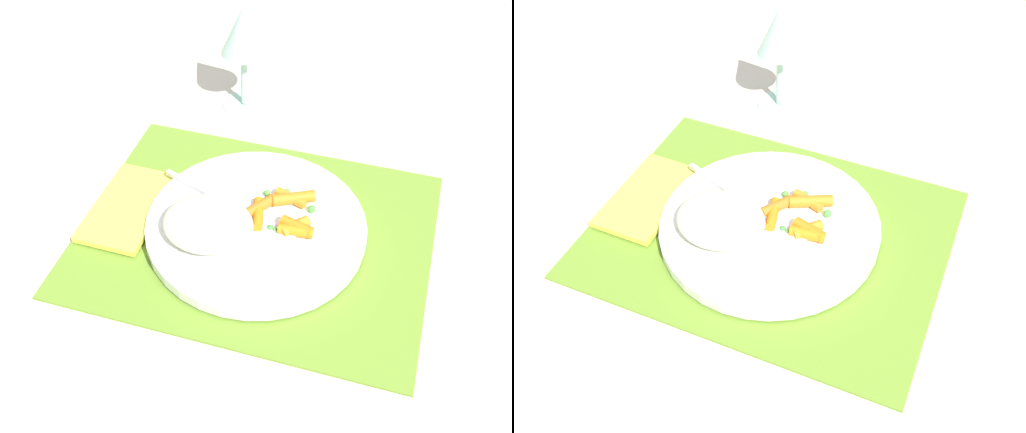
# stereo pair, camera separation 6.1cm
# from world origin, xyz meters

# --- Properties ---
(ground_plane) EXTENTS (2.40, 2.40, 0.00)m
(ground_plane) POSITION_xyz_m (0.00, 0.00, 0.00)
(ground_plane) COLOR beige
(placemat) EXTENTS (0.42, 0.33, 0.01)m
(placemat) POSITION_xyz_m (0.00, 0.00, 0.00)
(placemat) COLOR olive
(placemat) RESTS_ON ground_plane
(plate) EXTENTS (0.27, 0.27, 0.02)m
(plate) POSITION_xyz_m (0.00, 0.00, 0.01)
(plate) COLOR white
(plate) RESTS_ON placemat
(rice_mound) EXTENTS (0.11, 0.09, 0.03)m
(rice_mound) POSITION_xyz_m (-0.05, -0.03, 0.04)
(rice_mound) COLOR beige
(rice_mound) RESTS_ON plate
(carrot_portion) EXTENTS (0.09, 0.09, 0.01)m
(carrot_portion) POSITION_xyz_m (0.03, 0.02, 0.03)
(carrot_portion) COLOR orange
(carrot_portion) RESTS_ON plate
(pea_scatter) EXTENTS (0.08, 0.08, 0.01)m
(pea_scatter) POSITION_xyz_m (0.02, 0.02, 0.03)
(pea_scatter) COLOR #5A9E35
(pea_scatter) RESTS_ON plate
(fork) EXTENTS (0.19, 0.08, 0.01)m
(fork) POSITION_xyz_m (-0.02, 0.01, 0.02)
(fork) COLOR #BDBDBD
(fork) RESTS_ON plate
(wine_glass) EXTENTS (0.07, 0.07, 0.16)m
(wine_glass) POSITION_xyz_m (-0.09, 0.26, 0.12)
(wine_glass) COLOR #B2E0CC
(wine_glass) RESTS_ON ground_plane
(napkin) EXTENTS (0.08, 0.14, 0.01)m
(napkin) POSITION_xyz_m (-0.16, -0.01, 0.01)
(napkin) COLOR #EAE54C
(napkin) RESTS_ON placemat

